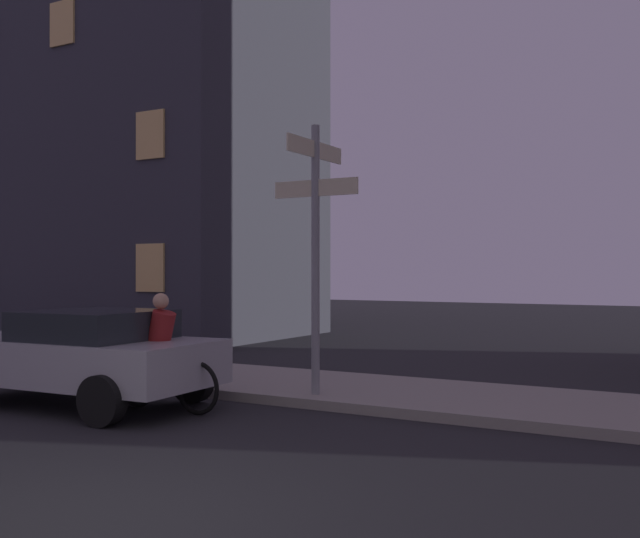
# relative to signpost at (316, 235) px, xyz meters

# --- Properties ---
(ground_plane) EXTENTS (80.00, 80.00, 0.00)m
(ground_plane) POSITION_rel_signpost_xyz_m (1.04, -5.29, -2.44)
(ground_plane) COLOR #232326
(sidewalk_kerb) EXTENTS (40.00, 2.72, 0.14)m
(sidewalk_kerb) POSITION_rel_signpost_xyz_m (1.04, 0.93, -2.37)
(sidewalk_kerb) COLOR gray
(sidewalk_kerb) RESTS_ON ground_plane
(signpost) EXTENTS (1.36, 1.53, 3.88)m
(signpost) POSITION_rel_signpost_xyz_m (0.00, 0.00, 0.00)
(signpost) COLOR gray
(signpost) RESTS_ON sidewalk_kerb
(car_near_left) EXTENTS (4.25, 2.23, 1.36)m
(car_near_left) POSITION_rel_signpost_xyz_m (-2.83, -1.80, -1.71)
(car_near_left) COLOR #B7B7BC
(car_near_left) RESTS_ON ground_plane
(cyclist) EXTENTS (1.82, 0.33, 1.61)m
(cyclist) POSITION_rel_signpost_xyz_m (-1.55, -1.48, -1.69)
(cyclist) COLOR black
(cyclist) RESTS_ON ground_plane
(building_left_block) EXTENTS (12.59, 6.50, 12.93)m
(building_left_block) POSITION_rel_signpost_xyz_m (-12.13, 7.90, 4.03)
(building_left_block) COLOR #383842
(building_left_block) RESTS_ON ground_plane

